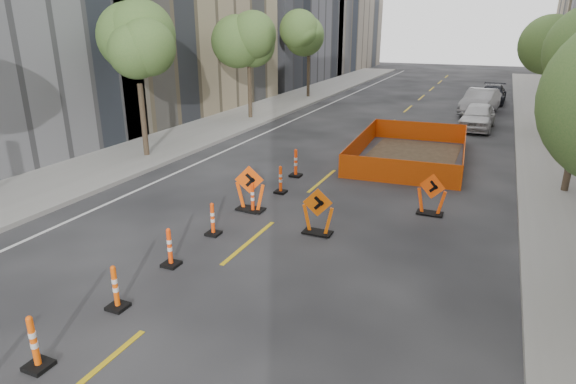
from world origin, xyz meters
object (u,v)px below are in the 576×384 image
at_px(parked_car_far, 492,94).
at_px(chevron_sign_left, 250,188).
at_px(chevron_sign_center, 318,211).
at_px(channelizer_3, 170,247).
at_px(channelizer_7, 296,163).
at_px(channelizer_4, 213,219).
at_px(channelizer_5, 253,198).
at_px(chevron_sign_right, 432,194).
at_px(parked_car_mid, 480,102).
at_px(channelizer_1, 34,342).
at_px(channelizer_2, 115,287).
at_px(parked_car_near, 478,116).
at_px(channelizer_6, 281,179).

bearing_deg(parked_car_far, chevron_sign_left, -101.30).
bearing_deg(parked_car_far, chevron_sign_center, -95.70).
height_order(channelizer_3, channelizer_7, channelizer_7).
distance_m(channelizer_4, channelizer_5, 2.04).
distance_m(channelizer_4, chevron_sign_left, 2.14).
relative_size(channelizer_7, chevron_sign_right, 0.82).
xyz_separation_m(channelizer_5, chevron_sign_left, (-0.13, 0.09, 0.27)).
bearing_deg(chevron_sign_right, chevron_sign_left, -146.87).
bearing_deg(channelizer_3, parked_car_mid, 77.25).
distance_m(channelizer_1, parked_car_far, 35.90).
bearing_deg(channelizer_1, channelizer_2, 91.21).
xyz_separation_m(channelizer_7, chevron_sign_center, (2.70, -4.83, 0.14)).
height_order(channelizer_1, parked_car_far, parked_car_far).
bearing_deg(channelizer_5, parked_car_near, 70.67).
xyz_separation_m(channelizer_1, parked_car_near, (5.84, 24.69, 0.21)).
bearing_deg(parked_car_mid, chevron_sign_left, -95.83).
distance_m(channelizer_3, chevron_sign_left, 4.15).
xyz_separation_m(channelizer_1, parked_car_far, (6.31, 35.34, 0.14)).
xyz_separation_m(channelizer_3, parked_car_far, (6.48, 31.28, 0.16)).
height_order(channelizer_3, chevron_sign_right, chevron_sign_right).
distance_m(channelizer_4, chevron_sign_center, 3.01).
bearing_deg(channelizer_1, channelizer_6, 89.53).
distance_m(chevron_sign_right, parked_car_mid, 19.76).
xyz_separation_m(channelizer_4, channelizer_6, (0.28, 4.06, 0.02)).
xyz_separation_m(channelizer_4, channelizer_7, (0.02, 6.09, 0.07)).
bearing_deg(channelizer_7, channelizer_6, -82.63).
distance_m(channelizer_3, parked_car_mid, 26.54).
relative_size(chevron_sign_left, chevron_sign_center, 1.09).
distance_m(channelizer_3, chevron_sign_center, 4.26).
xyz_separation_m(channelizer_2, parked_car_near, (5.88, 22.66, 0.23)).
bearing_deg(channelizer_7, chevron_sign_right, -20.05).
bearing_deg(channelizer_3, channelizer_2, -86.50).
bearing_deg(channelizer_7, channelizer_3, -89.92).
relative_size(channelizer_2, parked_car_mid, 0.20).
relative_size(channelizer_2, chevron_sign_right, 0.75).
relative_size(chevron_sign_left, parked_car_far, 0.33).
height_order(channelizer_2, channelizer_4, channelizer_2).
bearing_deg(chevron_sign_center, parked_car_near, 62.24).
height_order(channelizer_2, channelizer_7, channelizer_7).
height_order(chevron_sign_left, chevron_sign_right, chevron_sign_left).
height_order(channelizer_4, chevron_sign_left, chevron_sign_left).
bearing_deg(channelizer_3, parked_car_near, 73.78).
height_order(channelizer_5, chevron_sign_center, chevron_sign_center).
bearing_deg(channelizer_5, parked_car_mid, 75.45).
relative_size(channelizer_2, channelizer_7, 0.91).
relative_size(channelizer_1, channelizer_6, 1.05).
distance_m(channelizer_5, channelizer_6, 2.03).
distance_m(channelizer_3, parked_car_far, 31.94).
relative_size(channelizer_5, parked_car_far, 0.21).
relative_size(chevron_sign_center, parked_car_mid, 0.28).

